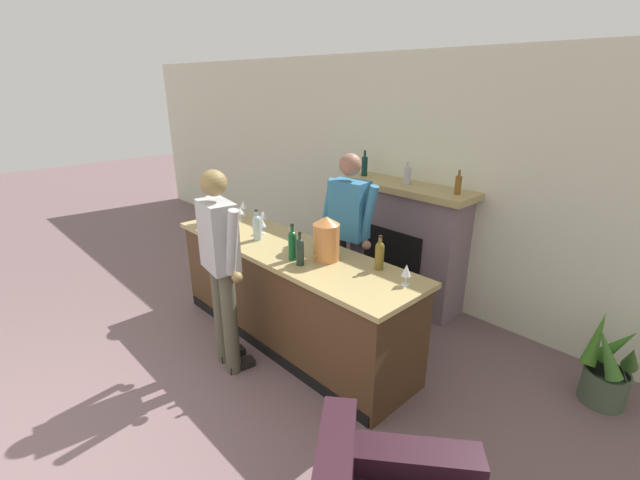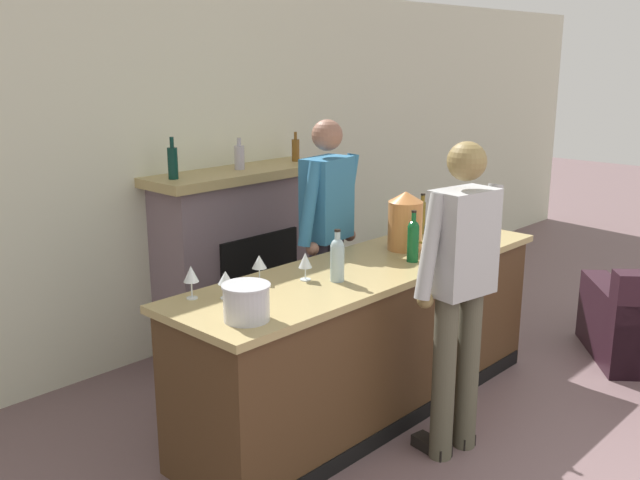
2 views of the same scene
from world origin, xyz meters
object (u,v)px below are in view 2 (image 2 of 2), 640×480
object	(u,v)px
wine_glass_by_dispenser	(191,275)
wine_glass_front_left	(226,279)
wine_bottle_riesling_slim	(422,216)
wine_glass_back_row	(305,261)
fireplace_stone	(241,255)
wine_bottle_chardonnay_pale	(429,238)
wine_bottle_rose_blush	(337,258)
copper_dispenser	(405,220)
wine_bottle_merlot_tall	(413,239)
person_customer	(460,287)
person_bartender	(327,237)
potted_plant_corner	(428,257)
wine_glass_front_right	(457,212)
ice_bucket_steel	(246,302)
wine_glass_near_bucket	(259,263)

from	to	relation	value
wine_glass_by_dispenser	wine_glass_front_left	xyz separation A→B (m)	(0.12, -0.13, -0.02)
wine_bottle_riesling_slim	wine_glass_back_row	xyz separation A→B (m)	(-1.38, -0.17, -0.02)
wine_glass_back_row	fireplace_stone	bearing A→B (deg)	63.06
wine_bottle_chardonnay_pale	wine_glass_front_left	bearing A→B (deg)	166.71
wine_bottle_rose_blush	copper_dispenser	bearing A→B (deg)	9.49
wine_bottle_merlot_tall	copper_dispenser	bearing A→B (deg)	46.82
wine_glass_by_dispenser	person_customer	bearing A→B (deg)	-41.56
wine_bottle_merlot_tall	wine_glass_by_dispenser	world-z (taller)	wine_bottle_merlot_tall
wine_bottle_riesling_slim	wine_bottle_chardonnay_pale	bearing A→B (deg)	-140.85
person_bartender	wine_glass_front_left	distance (m)	1.32
potted_plant_corner	wine_glass_front_right	xyz separation A→B (m)	(-1.21, -1.08, 0.81)
wine_glass_by_dispenser	wine_glass_back_row	size ratio (longest dim) A/B	1.11
wine_glass_by_dispenser	fireplace_stone	bearing A→B (deg)	41.70
person_bartender	wine_bottle_chardonnay_pale	distance (m)	0.77
fireplace_stone	wine_bottle_rose_blush	distance (m)	1.75
person_bartender	wine_bottle_chardonnay_pale	world-z (taller)	person_bartender
fireplace_stone	copper_dispenser	bearing A→B (deg)	-81.94
copper_dispenser	person_bartender	bearing A→B (deg)	112.32
ice_bucket_steel	wine_glass_by_dispenser	bearing A→B (deg)	88.83
person_bartender	wine_bottle_chardonnay_pale	bearing A→B (deg)	-79.40
wine_bottle_rose_blush	wine_glass_back_row	size ratio (longest dim) A/B	1.86
wine_bottle_rose_blush	wine_glass_front_left	size ratio (longest dim) A/B	1.99
wine_glass_near_bucket	wine_glass_back_row	world-z (taller)	wine_glass_back_row
wine_bottle_rose_blush	wine_bottle_chardonnay_pale	distance (m)	0.76
potted_plant_corner	copper_dispenser	size ratio (longest dim) A/B	1.92
wine_bottle_chardonnay_pale	wine_glass_near_bucket	xyz separation A→B (m)	(-1.07, 0.41, -0.02)
person_customer	wine_glass_front_left	xyz separation A→B (m)	(-0.96, 0.83, 0.09)
copper_dispenser	wine_glass_front_left	distance (m)	1.46
fireplace_stone	wine_glass_by_dispenser	bearing A→B (deg)	-138.30
potted_plant_corner	wine_bottle_merlot_tall	world-z (taller)	wine_bottle_merlot_tall
person_bartender	copper_dispenser	xyz separation A→B (m)	(0.21, -0.51, 0.16)
fireplace_stone	wine_bottle_riesling_slim	bearing A→B (deg)	-62.92
wine_glass_front_left	wine_glass_front_right	bearing A→B (deg)	0.06
copper_dispenser	wine_glass_near_bucket	bearing A→B (deg)	171.61
copper_dispenser	wine_bottle_chardonnay_pale	bearing A→B (deg)	-105.90
wine_glass_near_bucket	wine_glass_back_row	distance (m)	0.26
copper_dispenser	wine_bottle_rose_blush	size ratio (longest dim) A/B	1.29
copper_dispenser	person_customer	bearing A→B (deg)	-123.38
potted_plant_corner	copper_dispenser	distance (m)	2.47
wine_glass_front_left	wine_glass_back_row	bearing A→B (deg)	-8.73
person_customer	person_bartender	bearing A→B (deg)	77.28
ice_bucket_steel	wine_glass_near_bucket	size ratio (longest dim) A/B	1.51
wine_bottle_merlot_tall	potted_plant_corner	bearing A→B (deg)	32.39
potted_plant_corner	wine_glass_front_left	xyz separation A→B (m)	(-3.44, -1.09, 0.80)
potted_plant_corner	wine_glass_by_dispenser	world-z (taller)	wine_glass_by_dispenser
person_customer	wine_bottle_rose_blush	bearing A→B (deg)	118.44
copper_dispenser	wine_bottle_rose_blush	distance (m)	0.83
person_customer	wine_bottle_chardonnay_pale	distance (m)	0.67
wine_glass_front_left	person_bartender	bearing A→B (deg)	18.66
potted_plant_corner	person_bartender	bearing A→B (deg)	-163.09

